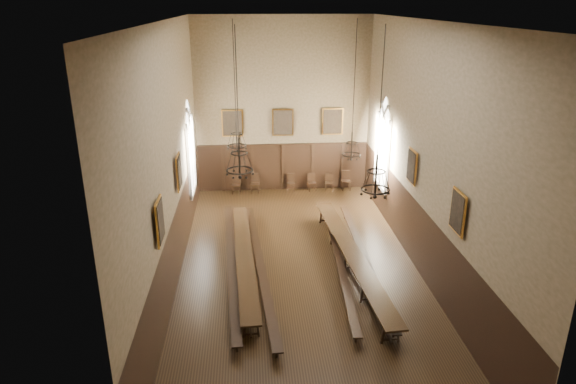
{
  "coord_description": "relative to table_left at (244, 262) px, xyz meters",
  "views": [
    {
      "loc": [
        -1.77,
        -17.16,
        9.6
      ],
      "look_at": [
        -0.31,
        1.5,
        2.61
      ],
      "focal_mm": 32.0,
      "sensor_mm": 36.0,
      "label": 1
    }
  ],
  "objects": [
    {
      "name": "bench_left_inner",
      "position": [
        0.58,
        -0.23,
        -0.05
      ],
      "size": [
        1.04,
        10.67,
        0.48
      ],
      "rotation": [
        0.0,
        0.0,
        0.07
      ],
      "color": "black",
      "rests_on": "floor"
    },
    {
      "name": "portrait_left_0",
      "position": [
        -2.31,
        0.91,
        3.34
      ],
      "size": [
        0.12,
        1.0,
        1.3
      ],
      "color": "#BE822D",
      "rests_on": "wall_left"
    },
    {
      "name": "floor",
      "position": [
        2.07,
        -0.09,
        -0.37
      ],
      "size": [
        9.0,
        18.0,
        0.02
      ],
      "primitive_type": "cube",
      "color": "black",
      "rests_on": "ground"
    },
    {
      "name": "bench_left_outer",
      "position": [
        -0.49,
        0.1,
        -0.05
      ],
      "size": [
        0.91,
        10.64,
        0.48
      ],
      "rotation": [
        0.0,
        0.0,
        0.06
      ],
      "color": "black",
      "rests_on": "floor"
    },
    {
      "name": "portrait_right_0",
      "position": [
        6.45,
        0.91,
        3.34
      ],
      "size": [
        0.12,
        1.0,
        1.3
      ],
      "color": "#BE822D",
      "rests_on": "wall_right"
    },
    {
      "name": "wainscot_panelling",
      "position": [
        2.07,
        -0.09,
        0.89
      ],
      "size": [
        9.0,
        18.0,
        2.5
      ],
      "primitive_type": null,
      "color": "black",
      "rests_on": "floor"
    },
    {
      "name": "chair_2",
      "position": [
        0.56,
        8.46,
        -0.05
      ],
      "size": [
        0.51,
        0.51,
        1.03
      ],
      "rotation": [
        0.0,
        0.0,
        -0.12
      ],
      "color": "black",
      "rests_on": "floor"
    },
    {
      "name": "chair_6",
      "position": [
        4.53,
        8.48,
        -0.08
      ],
      "size": [
        0.45,
        0.45,
        0.91
      ],
      "rotation": [
        0.0,
        0.0,
        -0.12
      ],
      "color": "black",
      "rests_on": "floor"
    },
    {
      "name": "chandelier_back_left",
      "position": [
        -0.19,
        2.6,
        4.19
      ],
      "size": [
        0.77,
        0.77,
        4.96
      ],
      "color": "black",
      "rests_on": "ceiling"
    },
    {
      "name": "portrait_back_2",
      "position": [
        4.67,
        8.79,
        3.34
      ],
      "size": [
        1.1,
        0.12,
        1.4
      ],
      "color": "#BE822D",
      "rests_on": "wall_back"
    },
    {
      "name": "window_left",
      "position": [
        -2.36,
        5.41,
        3.04
      ],
      "size": [
        0.2,
        2.2,
        4.6
      ],
      "primitive_type": null,
      "color": "white",
      "rests_on": "wall_left"
    },
    {
      "name": "chair_1",
      "position": [
        -0.45,
        8.41,
        -0.06
      ],
      "size": [
        0.48,
        0.48,
        0.99
      ],
      "rotation": [
        0.0,
        0.0,
        -0.11
      ],
      "color": "black",
      "rests_on": "floor"
    },
    {
      "name": "bench_right_outer",
      "position": [
        4.58,
        0.0,
        -0.07
      ],
      "size": [
        0.53,
        9.96,
        0.45
      ],
      "rotation": [
        0.0,
        0.0,
        -0.02
      ],
      "color": "black",
      "rests_on": "floor"
    },
    {
      "name": "wall_left",
      "position": [
        -2.44,
        -0.09,
        4.14
      ],
      "size": [
        0.02,
        18.0,
        9.0
      ],
      "primitive_type": "cube",
      "color": "#866E52",
      "rests_on": "ground"
    },
    {
      "name": "wall_front",
      "position": [
        2.07,
        -9.1,
        4.14
      ],
      "size": [
        9.0,
        0.02,
        9.0
      ],
      "primitive_type": "cube",
      "color": "#866E52",
      "rests_on": "ground"
    },
    {
      "name": "table_right",
      "position": [
        4.03,
        -0.26,
        0.03
      ],
      "size": [
        1.38,
        9.98,
        0.78
      ],
      "rotation": [
        0.0,
        0.0,
        0.07
      ],
      "color": "black",
      "rests_on": "floor"
    },
    {
      "name": "portrait_back_0",
      "position": [
        -0.53,
        8.79,
        3.34
      ],
      "size": [
        1.1,
        0.12,
        1.4
      ],
      "color": "#BE822D",
      "rests_on": "wall_back"
    },
    {
      "name": "wall_back",
      "position": [
        2.07,
        8.92,
        4.14
      ],
      "size": [
        9.0,
        0.02,
        9.0
      ],
      "primitive_type": "cube",
      "color": "#866E52",
      "rests_on": "ground"
    },
    {
      "name": "chandelier_front_right",
      "position": [
        4.18,
        -2.52,
        4.04
      ],
      "size": [
        0.91,
        0.91,
        5.08
      ],
      "color": "black",
      "rests_on": "ceiling"
    },
    {
      "name": "portrait_back_1",
      "position": [
        2.07,
        8.79,
        3.34
      ],
      "size": [
        1.1,
        0.12,
        1.4
      ],
      "color": "#BE822D",
      "rests_on": "wall_back"
    },
    {
      "name": "chair_4",
      "position": [
        2.47,
        8.51,
        -0.07
      ],
      "size": [
        0.45,
        0.45,
        0.96
      ],
      "rotation": [
        0.0,
        0.0,
        -0.07
      ],
      "color": "black",
      "rests_on": "floor"
    },
    {
      "name": "wall_right",
      "position": [
        6.58,
        -0.09,
        4.14
      ],
      "size": [
        0.02,
        18.0,
        9.0
      ],
      "primitive_type": "cube",
      "color": "#866E52",
      "rests_on": "ground"
    },
    {
      "name": "table_left",
      "position": [
        0.0,
        0.0,
        0.0
      ],
      "size": [
        1.07,
        9.19,
        0.72
      ],
      "rotation": [
        0.0,
        0.0,
        0.05
      ],
      "color": "black",
      "rests_on": "floor"
    },
    {
      "name": "chandelier_back_right",
      "position": [
        4.4,
        2.41,
        3.84
      ],
      "size": [
        0.76,
        0.76,
        5.36
      ],
      "color": "black",
      "rests_on": "ceiling"
    },
    {
      "name": "chandelier_front_left",
      "position": [
        -0.01,
        -2.38,
        4.71
      ],
      "size": [
        0.83,
        0.83,
        4.37
      ],
      "color": "black",
      "rests_on": "ceiling"
    },
    {
      "name": "window_right",
      "position": [
        6.5,
        5.41,
        3.04
      ],
      "size": [
        0.2,
        2.2,
        4.6
      ],
      "primitive_type": null,
      "color": "white",
      "rests_on": "wall_right"
    },
    {
      "name": "chair_7",
      "position": [
        5.46,
        8.5,
        -0.04
      ],
      "size": [
        0.46,
        0.46,
        1.04
      ],
      "rotation": [
        0.0,
        0.0,
        -0.0
      ],
      "color": "black",
      "rests_on": "floor"
    },
    {
      "name": "ceiling",
      "position": [
        2.07,
        -0.09,
        8.65
      ],
      "size": [
        9.0,
        18.0,
        0.02
      ],
      "primitive_type": "cube",
      "color": "black",
      "rests_on": "ground"
    },
    {
      "name": "bench_right_inner",
      "position": [
        3.59,
        -0.16,
        -0.08
      ],
      "size": [
        0.86,
        9.69,
        0.44
      ],
      "rotation": [
        0.0,
        0.0,
        -0.06
      ],
      "color": "black",
      "rests_on": "floor"
    },
    {
      "name": "portrait_right_1",
      "position": [
        6.45,
        -3.59,
        3.34
      ],
      "size": [
        0.12,
        1.0,
        1.3
      ],
      "color": "#BE822D",
      "rests_on": "wall_right"
    },
    {
      "name": "portrait_left_1",
      "position": [
        -2.31,
        -3.59,
        3.34
      ],
      "size": [
        0.12,
        1.0,
        1.3
      ],
      "color": "#BE822D",
      "rests_on": "wall_left"
    },
    {
      "name": "chair_5",
      "position": [
        3.61,
        8.51,
        -0.07
      ],
      "size": [
        0.47,
        0.47,
        0.94
      ],
      "rotation": [
        0.0,
        0.0,
        0.14
      ],
      "color": "black",
      "rests_on": "floor"
    }
  ]
}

